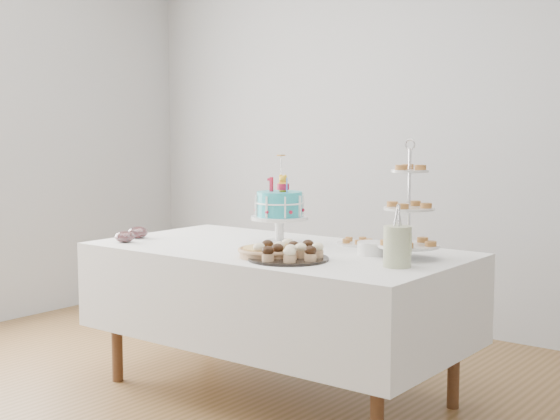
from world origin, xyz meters
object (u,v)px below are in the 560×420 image
Objects in this scene: plate_stack at (373,248)px; jam_bowl_a at (125,237)px; cupcake_tray at (288,251)px; pie at (269,251)px; tiered_stand at (409,209)px; birthday_cake at (280,219)px; utensil_pitcher at (397,245)px; jam_bowl_b at (138,232)px; table at (277,292)px; pastry_plate at (357,242)px.

plate_stack is 1.36m from jam_bowl_a.
cupcake_tray is 3.58× the size of jam_bowl_a.
pie is 0.69m from tiered_stand.
utensil_pitcher is (0.85, -0.25, -0.03)m from birthday_cake.
jam_bowl_b is at bearing 113.07° from jam_bowl_a.
birthday_cake is (-0.09, 0.15, 0.36)m from table.
cupcake_tray is 0.45m from plate_stack.
birthday_cake is 0.84m from jam_bowl_a.
pastry_plate is (-0.43, 0.24, -0.22)m from tiered_stand.
jam_bowl_b is (-0.75, -0.33, -0.10)m from birthday_cake.
tiered_stand is 0.28m from plate_stack.
pie reaches higher than table.
table is at bearing 23.64° from jam_bowl_a.
tiered_stand is at bearing 41.40° from cupcake_tray.
pastry_plate is at bearing 33.88° from jam_bowl_a.
jam_bowl_a reaches higher than pie.
pie is at bearing -3.30° from jam_bowl_b.
table is 0.58m from plate_stack.
jam_bowl_b is at bearing -168.71° from tiered_stand.
pie is 2.87× the size of jam_bowl_a.
pastry_plate is at bearing 136.70° from utensil_pitcher.
pie is at bearing -100.96° from pastry_plate.
utensil_pitcher reaches higher than jam_bowl_b.
birthday_cake is 1.69× the size of utensil_pitcher.
tiered_stand is at bearing -28.86° from pastry_plate.
jam_bowl_b is (-0.98, 0.06, 0.00)m from pie.
cupcake_tray reaches higher than table.
tiered_stand is 1.58m from jam_bowl_b.
pastry_plate is 1.25m from jam_bowl_a.
utensil_pitcher reaches higher than plate_stack.
plate_stack is at bearing 46.26° from pie.
birthday_cake is 1.56× the size of pie.
tiered_stand is 5.34× the size of jam_bowl_a.
pastry_plate is (-0.24, 0.23, -0.02)m from plate_stack.
tiered_stand is at bearing -7.89° from birthday_cake.
birthday_cake reaches higher than plate_stack.
cupcake_tray is at bearing -138.60° from tiered_stand.
jam_bowl_a is at bearing -156.36° from table.
jam_bowl_a is (-1.04, -0.08, -0.01)m from cupcake_tray.
jam_bowl_b is at bearing -153.71° from pastry_plate.
pie is at bearing -59.36° from table.
jam_bowl_b reaches higher than pie.
utensil_pitcher reaches higher than pastry_plate.
pastry_plate is at bearing 151.14° from tiered_stand.
cupcake_tray is 3.31× the size of jam_bowl_b.
utensil_pitcher is (0.49, 0.15, 0.06)m from cupcake_tray.
birthday_cake is 0.84× the size of tiered_stand.
tiered_stand is at bearing 11.29° from jam_bowl_b.
birthday_cake reaches higher than utensil_pitcher.
jam_bowl_a reaches higher than table.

